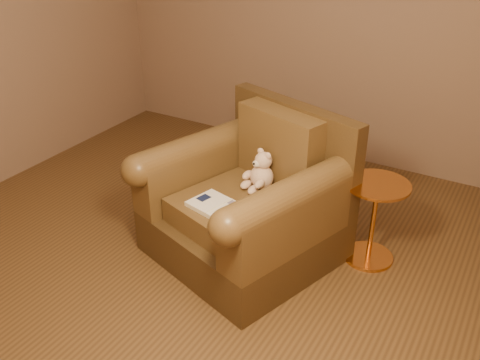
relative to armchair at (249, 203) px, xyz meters
The scene contains 5 objects.
floor 0.57m from the armchair, 148.01° to the right, with size 4.00×4.00×0.00m, color brown.
armchair is the anchor object (origin of this frame).
teddy_bear 0.21m from the armchair, 69.79° to the left, with size 0.20×0.23×0.28m.
guidebook 0.32m from the armchair, 100.06° to the right, with size 0.44×0.32×0.03m.
side_table 0.83m from the armchair, 23.56° to the left, with size 0.42×0.42×0.59m.
Camera 1 is at (1.85, -2.47, 2.24)m, focal length 40.00 mm.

